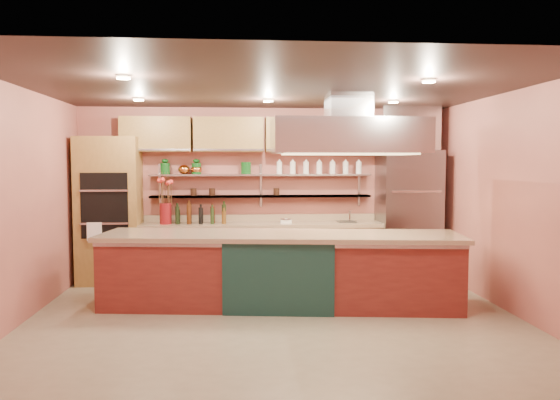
{
  "coord_description": "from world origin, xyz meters",
  "views": [
    {
      "loc": [
        -0.46,
        -6.55,
        1.91
      ],
      "look_at": [
        0.15,
        1.0,
        1.38
      ],
      "focal_mm": 35.0,
      "sensor_mm": 36.0,
      "label": 1
    }
  ],
  "objects": [
    {
      "name": "green_canister",
      "position": [
        -0.3,
        2.37,
        1.81
      ],
      "size": [
        0.19,
        0.19,
        0.19
      ],
      "primitive_type": "cylinder",
      "rotation": [
        0.0,
        0.0,
        0.17
      ],
      "color": "#0F4615",
      "rests_on": "wall_shelf_upper"
    },
    {
      "name": "bar_faucet",
      "position": [
        1.4,
        2.25,
        1.03
      ],
      "size": [
        0.03,
        0.03,
        0.19
      ],
      "primitive_type": "cylinder",
      "rotation": [
        0.0,
        0.0,
        -0.19
      ],
      "color": "silver",
      "rests_on": "back_counter"
    },
    {
      "name": "wall_back",
      "position": [
        0.0,
        2.5,
        1.4
      ],
      "size": [
        6.0,
        0.04,
        2.8
      ],
      "primitive_type": "cube",
      "color": "#AE5E52",
      "rests_on": "floor"
    },
    {
      "name": "flower_vase",
      "position": [
        -1.57,
        2.15,
        1.1
      ],
      "size": [
        0.2,
        0.2,
        0.33
      ],
      "primitive_type": "cylinder",
      "rotation": [
        0.0,
        0.0,
        -0.07
      ],
      "color": "maroon",
      "rests_on": "back_counter"
    },
    {
      "name": "oven_stack",
      "position": [
        -2.45,
        2.18,
        1.15
      ],
      "size": [
        0.95,
        0.64,
        2.3
      ],
      "primitive_type": "cube",
      "color": "olive",
      "rests_on": "floor"
    },
    {
      "name": "floor",
      "position": [
        0.0,
        0.0,
        -0.01
      ],
      "size": [
        6.0,
        5.0,
        0.02
      ],
      "primitive_type": "cube",
      "color": "gray",
      "rests_on": "ground"
    },
    {
      "name": "wall_left",
      "position": [
        -3.0,
        0.0,
        1.4
      ],
      "size": [
        0.04,
        5.0,
        2.8
      ],
      "primitive_type": "cube",
      "color": "#AE5E52",
      "rests_on": "floor"
    },
    {
      "name": "ceiling_downlights",
      "position": [
        0.0,
        0.2,
        2.77
      ],
      "size": [
        4.0,
        2.8,
        0.02
      ],
      "primitive_type": "cube",
      "color": "#FFE5A5",
      "rests_on": "ceiling"
    },
    {
      "name": "wall_shelf_lower",
      "position": [
        -0.05,
        2.37,
        1.35
      ],
      "size": [
        3.6,
        0.26,
        0.03
      ],
      "primitive_type": "cube",
      "color": "#B2B5B9",
      "rests_on": "wall_back"
    },
    {
      "name": "upper_cabinets",
      "position": [
        0.0,
        2.32,
        2.35
      ],
      "size": [
        4.6,
        0.36,
        0.55
      ],
      "primitive_type": "cube",
      "color": "olive",
      "rests_on": "wall_back"
    },
    {
      "name": "kitchen_scale",
      "position": [
        0.34,
        2.15,
        0.98
      ],
      "size": [
        0.19,
        0.15,
        0.1
      ],
      "primitive_type": "cube",
      "rotation": [
        0.0,
        0.0,
        -0.1
      ],
      "color": "white",
      "rests_on": "back_counter"
    },
    {
      "name": "range_hood",
      "position": [
        1.02,
        0.58,
        2.25
      ],
      "size": [
        2.0,
        1.0,
        0.45
      ],
      "primitive_type": "cube",
      "color": "#B2B5B9",
      "rests_on": "ceiling"
    },
    {
      "name": "wall_front",
      "position": [
        0.0,
        -2.5,
        1.4
      ],
      "size": [
        6.0,
        0.04,
        2.8
      ],
      "primitive_type": "cube",
      "color": "#AE5E52",
      "rests_on": "floor"
    },
    {
      "name": "copper_kettle",
      "position": [
        -1.3,
        2.37,
        1.79
      ],
      "size": [
        0.22,
        0.22,
        0.15
      ],
      "primitive_type": "ellipsoid",
      "rotation": [
        0.0,
        0.0,
        -0.2
      ],
      "color": "#C56A2D",
      "rests_on": "wall_shelf_upper"
    },
    {
      "name": "wall_right",
      "position": [
        3.0,
        0.0,
        1.4
      ],
      "size": [
        0.04,
        5.0,
        2.8
      ],
      "primitive_type": "cube",
      "color": "#AE5E52",
      "rests_on": "floor"
    },
    {
      "name": "wall_shelf_upper",
      "position": [
        -0.05,
        2.37,
        1.7
      ],
      "size": [
        3.6,
        0.26,
        0.03
      ],
      "primitive_type": "cube",
      "color": "#B2B5B9",
      "rests_on": "wall_back"
    },
    {
      "name": "back_counter",
      "position": [
        -0.05,
        2.2,
        0.47
      ],
      "size": [
        3.84,
        0.64,
        0.93
      ],
      "primitive_type": "cube",
      "color": "tan",
      "rests_on": "floor"
    },
    {
      "name": "island",
      "position": [
        0.12,
        0.58,
        0.48
      ],
      "size": [
        4.73,
        1.58,
        0.97
      ],
      "primitive_type": "cube",
      "rotation": [
        0.0,
        0.0,
        -0.13
      ],
      "color": "maroon",
      "rests_on": "floor"
    },
    {
      "name": "refrigerator",
      "position": [
        2.35,
        2.14,
        1.05
      ],
      "size": [
        0.95,
        0.72,
        2.1
      ],
      "primitive_type": "cube",
      "color": "slate",
      "rests_on": "floor"
    },
    {
      "name": "oil_bottle_cluster",
      "position": [
        -1.02,
        2.15,
        1.07
      ],
      "size": [
        0.87,
        0.31,
        0.27
      ],
      "primitive_type": "cube",
      "rotation": [
        0.0,
        0.0,
        0.08
      ],
      "color": "black",
      "rests_on": "back_counter"
    },
    {
      "name": "ceiling",
      "position": [
        0.0,
        0.0,
        2.8
      ],
      "size": [
        6.0,
        5.0,
        0.02
      ],
      "primitive_type": "cube",
      "color": "black",
      "rests_on": "wall_back"
    }
  ]
}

